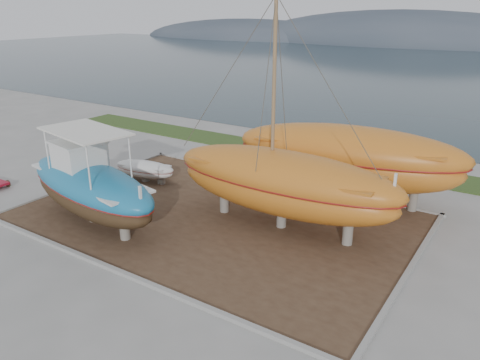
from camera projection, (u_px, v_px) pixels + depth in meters
The scene contains 9 objects.
ground at pixel (159, 252), 19.38m from camera, with size 140.00×140.00×0.00m, color gray.
dirt_patch at pixel (216, 217), 22.51m from camera, with size 18.00×12.00×0.06m, color #422D1E.
curb_frame at pixel (216, 216), 22.49m from camera, with size 18.60×12.60×0.15m, color gray, non-canonical shape.
grass_strip at pixel (316, 157), 31.52m from camera, with size 44.00×3.00×0.08m, color #284219.
sea at pixel (460, 71), 74.26m from camera, with size 260.00×100.00×0.04m, color #1A2D34, non-canonical shape.
blue_caique at pixel (89, 177), 21.30m from camera, with size 9.17×2.87×4.41m, color #1971A1, non-canonical shape.
white_dinghy at pixel (145, 171), 26.93m from camera, with size 3.78×1.42×1.14m, color silver, non-canonical shape.
orange_sailboat at pixel (285, 120), 19.75m from camera, with size 10.91×3.22×9.94m, color #B7651C, non-canonical shape.
orange_bare_hull at pixel (347, 165), 23.82m from camera, with size 11.67×3.50×3.83m, color #B7651C, non-canonical shape.
Camera 1 is at (12.22, -12.49, 9.52)m, focal length 35.00 mm.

